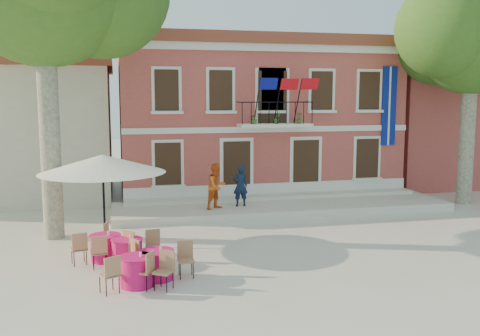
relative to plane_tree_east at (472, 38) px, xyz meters
name	(u,v)px	position (x,y,z in m)	size (l,w,h in m)	color
ground	(264,240)	(-10.32, -3.94, -7.24)	(90.00, 90.00, 0.00)	beige
main_building	(250,115)	(-8.32, 6.05, -3.46)	(13.50, 9.59, 7.50)	#B1533F
neighbor_west	(15,128)	(-19.82, 7.06, -4.02)	(9.40, 9.40, 6.40)	beige
neighbor_east	(445,123)	(3.68, 7.06, -4.02)	(9.40, 9.40, 6.40)	#B1533F
terrace	(282,206)	(-8.32, 0.46, -7.09)	(14.00, 3.40, 0.30)	silver
plane_tree_east	(472,38)	(0.00, 0.00, 0.00)	(5.00, 5.00, 9.83)	#A59E84
patio_umbrella	(103,164)	(-15.47, -3.48, -4.61)	(3.94, 3.94, 2.93)	black
pedestrian_navy	(240,186)	(-10.18, 0.25, -6.10)	(0.61, 0.40, 1.67)	#101C37
pedestrian_orange	(217,186)	(-11.22, -0.06, -6.03)	(0.88, 0.69, 1.81)	orange
cafe_table_0	(137,269)	(-14.62, -7.44, -6.81)	(1.87, 1.67, 0.95)	#E51556
cafe_table_1	(157,263)	(-14.09, -7.04, -6.81)	(1.64, 1.87, 0.95)	#E51556
cafe_table_2	(127,251)	(-14.83, -5.71, -6.82)	(1.95, 0.90, 0.95)	#E51556
cafe_table_3	(105,246)	(-15.43, -5.10, -6.81)	(1.80, 1.81, 0.95)	#E51556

